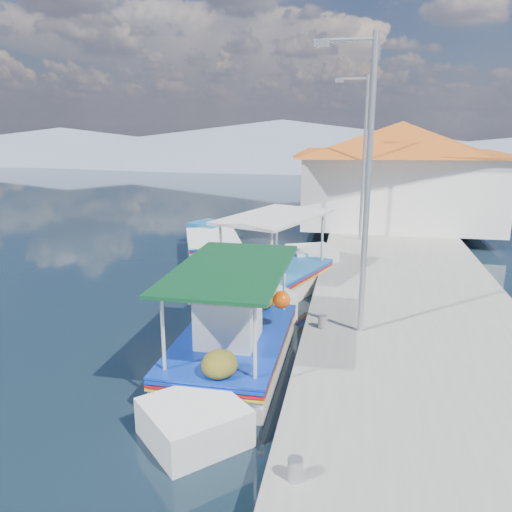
# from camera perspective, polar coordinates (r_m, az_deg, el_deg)

# --- Properties ---
(ground) EXTENTS (160.00, 160.00, 0.00)m
(ground) POSITION_cam_1_polar(r_m,az_deg,el_deg) (10.71, -14.77, -12.75)
(ground) COLOR black
(ground) RESTS_ON ground
(quay) EXTENTS (5.00, 44.00, 0.50)m
(quay) POSITION_cam_1_polar(r_m,az_deg,el_deg) (15.28, 16.31, -3.46)
(quay) COLOR gray
(quay) RESTS_ON ground
(bollards) EXTENTS (0.20, 17.20, 0.30)m
(bollards) POSITION_cam_1_polar(r_m,az_deg,el_deg) (14.38, 8.32, -2.46)
(bollards) COLOR #A5A8AD
(bollards) RESTS_ON quay
(main_caique) EXTENTS (2.15, 7.16, 2.36)m
(main_caique) POSITION_cam_1_polar(r_m,az_deg,el_deg) (10.60, -2.53, -9.81)
(main_caique) COLOR silver
(main_caique) RESTS_ON ground
(caique_green_canopy) EXTENTS (3.56, 6.39, 2.55)m
(caique_green_canopy) POSITION_cam_1_polar(r_m,az_deg,el_deg) (15.03, 1.97, -2.63)
(caique_green_canopy) COLOR silver
(caique_green_canopy) RESTS_ON ground
(caique_blue_hull) EXTENTS (3.22, 5.88, 1.11)m
(caique_blue_hull) POSITION_cam_1_polar(r_m,az_deg,el_deg) (19.23, -4.67, 0.93)
(caique_blue_hull) COLOR #1B63A3
(caique_blue_hull) RESTS_ON ground
(harbor_building) EXTENTS (10.49, 10.49, 4.40)m
(harbor_building) POSITION_cam_1_polar(r_m,az_deg,el_deg) (23.65, 15.67, 9.09)
(harbor_building) COLOR silver
(harbor_building) RESTS_ON quay
(lamp_post_near) EXTENTS (1.21, 0.14, 6.00)m
(lamp_post_near) POSITION_cam_1_polar(r_m,az_deg,el_deg) (10.54, 11.90, 8.95)
(lamp_post_near) COLOR #A5A8AD
(lamp_post_near) RESTS_ON quay
(lamp_post_far) EXTENTS (1.21, 0.14, 6.00)m
(lamp_post_far) POSITION_cam_1_polar(r_m,az_deg,el_deg) (19.52, 11.70, 11.44)
(lamp_post_far) COLOR #A5A8AD
(lamp_post_far) RESTS_ON quay
(mountain_ridge) EXTENTS (171.40, 96.00, 5.50)m
(mountain_ridge) POSITION_cam_1_polar(r_m,az_deg,el_deg) (64.59, 13.29, 11.77)
(mountain_ridge) COLOR slate
(mountain_ridge) RESTS_ON ground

